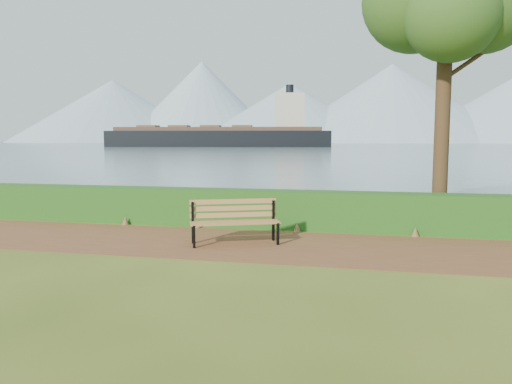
# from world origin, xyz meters

# --- Properties ---
(ground) EXTENTS (140.00, 140.00, 0.00)m
(ground) POSITION_xyz_m (0.00, 0.00, 0.00)
(ground) COLOR #3C5317
(ground) RESTS_ON ground
(path) EXTENTS (40.00, 3.40, 0.01)m
(path) POSITION_xyz_m (0.00, 0.30, 0.01)
(path) COLOR brown
(path) RESTS_ON ground
(hedge) EXTENTS (32.00, 0.85, 1.00)m
(hedge) POSITION_xyz_m (0.00, 2.60, 0.50)
(hedge) COLOR #194112
(hedge) RESTS_ON ground
(water) EXTENTS (700.00, 510.00, 0.00)m
(water) POSITION_xyz_m (0.00, 260.00, 0.01)
(water) COLOR #475E72
(water) RESTS_ON ground
(mountains) EXTENTS (585.00, 190.00, 70.00)m
(mountains) POSITION_xyz_m (-9.17, 406.05, 27.70)
(mountains) COLOR #86A2B3
(mountains) RESTS_ON ground
(bench) EXTENTS (2.06, 1.31, 1.00)m
(bench) POSITION_xyz_m (0.40, 0.33, 0.58)
(bench) COLOR black
(bench) RESTS_ON ground
(cargo_ship) EXTENTS (73.11, 23.49, 21.93)m
(cargo_ship) POSITION_xyz_m (-42.12, 146.84, 3.27)
(cargo_ship) COLOR black
(cargo_ship) RESTS_ON ground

